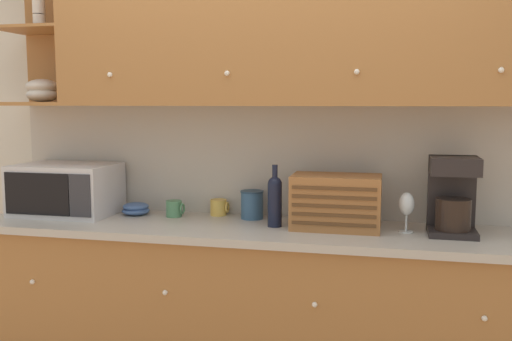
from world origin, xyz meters
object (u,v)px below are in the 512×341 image
Objects in this scene: mug at (219,207)px; wine_bottle at (275,199)px; wine_glass at (407,205)px; coffee_maker at (453,196)px; microwave at (66,189)px; bread_box at (336,202)px; storage_canister at (252,205)px; bowl_stack_on_counter at (136,209)px; mug_blue_second at (175,209)px.

wine_bottle is at bearing -30.64° from mug.
coffee_maker reaches higher than wine_glass.
bread_box is (1.54, -0.03, -0.01)m from microwave.
storage_canister is at bearing 6.07° from microwave.
wine_bottle is at bearing -178.21° from coffee_maker.
storage_canister reaches higher than mug.
mug is at bearing 169.20° from wine_glass.
wine_bottle reaches higher than bowl_stack_on_counter.
mug_blue_second is 0.26× the size of coffee_maker.
storage_canister is 0.49× the size of wine_bottle.
coffee_maker is (0.21, 0.01, 0.06)m from wine_glass.
bread_box is 0.56m from coffee_maker.
mug_blue_second reaches higher than bowl_stack_on_counter.
bread_box is at bearing -6.16° from mug_blue_second.
coffee_maker is at bearing 1.53° from wine_glass.
wine_bottle is at bearing -11.50° from mug_blue_second.
wine_glass is (0.66, 0.02, -0.01)m from wine_bottle.
mug_blue_second is 0.92m from bread_box.
coffee_maker is (1.70, -0.10, 0.16)m from bowl_stack_on_counter.
wine_glass is at bearing -0.97° from microwave.
bowl_stack_on_counter is (0.39, 0.07, -0.11)m from microwave.
bowl_stack_on_counter is 0.79× the size of wine_glass.
coffee_maker is at bearing 0.39° from bread_box.
coffee_maker is (0.56, 0.00, 0.05)m from bread_box.
microwave is at bearing -169.26° from mug.
coffee_maker reaches higher than bread_box.
bowl_stack_on_counter is at bearing 176.69° from coffee_maker.
bowl_stack_on_counter is 0.24m from mug_blue_second.
bowl_stack_on_counter is 1.15m from bread_box.
bread_box reaches higher than mug.
bread_box is at bearing 179.69° from wine_glass.
mug_blue_second is at bearing -174.09° from storage_canister.
coffee_maker reaches higher than microwave.
mug is 0.23× the size of bread_box.
bread_box is 0.34m from wine_glass.
microwave is at bearing -173.82° from mug_blue_second.
bowl_stack_on_counter is 0.41× the size of coffee_maker.
wine_bottle is at bearing -46.02° from storage_canister.
mug is 1.26m from coffee_maker.
mug is at bearing 171.29° from coffee_maker.
bread_box is at bearing -5.11° from bowl_stack_on_counter.
wine_glass is at bearing -4.56° from mug_blue_second.
bread_box reaches higher than bowl_stack_on_counter.
mug_blue_second is at bearing -157.61° from mug.
coffee_maker reaches higher than mug.
coffee_maker is at bearing -3.67° from mug_blue_second.
mug is at bearing 10.98° from bowl_stack_on_counter.
wine_glass is at bearing -178.47° from coffee_maker.
storage_canister is (0.67, 0.04, 0.04)m from bowl_stack_on_counter.
storage_canister is 1.05m from coffee_maker.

